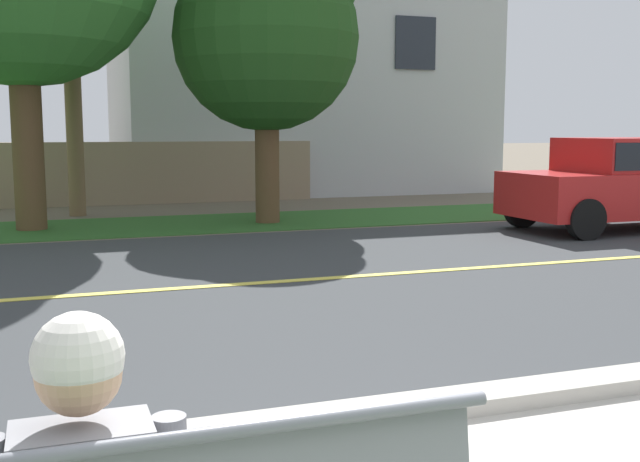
{
  "coord_description": "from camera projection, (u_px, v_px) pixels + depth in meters",
  "views": [
    {
      "loc": [
        -1.34,
        -1.57,
        1.69
      ],
      "look_at": [
        0.4,
        3.32,
        1.0
      ],
      "focal_mm": 43.34,
      "sensor_mm": 36.0,
      "label": 1
    }
  ],
  "objects": [
    {
      "name": "shade_tree_centre",
      "position": [
        273.0,
        23.0,
        13.47
      ],
      "size": [
        3.28,
        3.28,
        5.42
      ],
      "color": "brown",
      "rests_on": "ground_plane"
    },
    {
      "name": "road_centre_line",
      "position": [
        185.0,
        288.0,
        8.2
      ],
      "size": [
        48.0,
        0.14,
        0.01
      ],
      "primitive_type": "cube",
      "color": "#E0CC4C",
      "rests_on": "ground_plane"
    },
    {
      "name": "garden_wall",
      "position": [
        22.0,
        175.0,
        16.6
      ],
      "size": [
        13.0,
        0.36,
        1.4
      ],
      "primitive_type": "cube",
      "color": "gray",
      "rests_on": "ground_plane"
    },
    {
      "name": "car_red_near",
      "position": [
        633.0,
        179.0,
        12.99
      ],
      "size": [
        4.3,
        1.86,
        1.54
      ],
      "color": "red",
      "rests_on": "ground_plane"
    },
    {
      "name": "far_verge_grass",
      "position": [
        130.0,
        226.0,
        13.39
      ],
      "size": [
        48.0,
        2.8,
        0.02
      ],
      "primitive_type": "cube",
      "color": "#2D6026",
      "rests_on": "ground_plane"
    },
    {
      "name": "house_across_street",
      "position": [
        293.0,
        52.0,
        21.56
      ],
      "size": [
        10.43,
        6.91,
        7.54
      ],
      "color": "#B7BCC1",
      "rests_on": "ground_plane"
    },
    {
      "name": "curb_edge",
      "position": [
        311.0,
        423.0,
        4.32
      ],
      "size": [
        44.0,
        0.3,
        0.11
      ],
      "primitive_type": "cube",
      "color": "#ADA89E",
      "rests_on": "ground_plane"
    },
    {
      "name": "street_asphalt",
      "position": [
        185.0,
        288.0,
        8.2
      ],
      "size": [
        52.0,
        8.0,
        0.01
      ],
      "primitive_type": "cube",
      "color": "#383A3D",
      "rests_on": "ground_plane"
    },
    {
      "name": "ground_plane",
      "position": [
        164.0,
        265.0,
        9.61
      ],
      "size": [
        140.0,
        140.0,
        0.0
      ],
      "primitive_type": "plane",
      "color": "#665B4C"
    }
  ]
}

